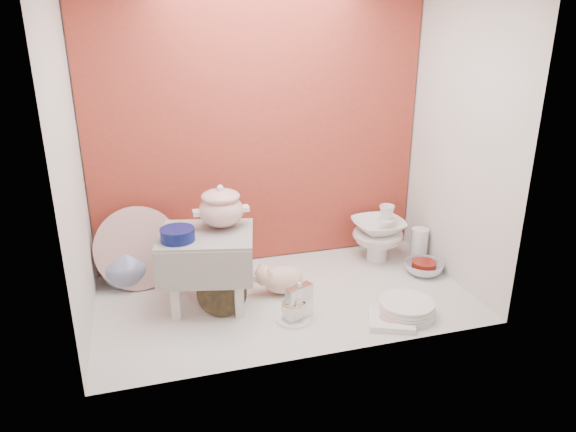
{
  "coord_description": "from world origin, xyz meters",
  "views": [
    {
      "loc": [
        -0.63,
        -2.22,
        1.29
      ],
      "look_at": [
        0.02,
        0.02,
        0.42
      ],
      "focal_mm": 33.1,
      "sensor_mm": 36.0,
      "label": 1
    }
  ],
  "objects_px": {
    "blue_white_vase": "(125,261)",
    "porcelain_tower": "(378,233)",
    "step_stool": "(208,269)",
    "plush_pig": "(283,279)",
    "floral_platter": "(138,248)",
    "gold_rim_teacup": "(293,310)",
    "crystal_bowl": "(424,268)",
    "dinner_plate_stack": "(406,308)",
    "mantel_clock": "(299,301)",
    "soup_tureen": "(221,206)"
  },
  "relations": [
    {
      "from": "mantel_clock",
      "to": "crystal_bowl",
      "type": "height_order",
      "value": "mantel_clock"
    },
    {
      "from": "floral_platter",
      "to": "blue_white_vase",
      "type": "xyz_separation_m",
      "value": [
        -0.07,
        0.03,
        -0.08
      ]
    },
    {
      "from": "mantel_clock",
      "to": "dinner_plate_stack",
      "type": "bearing_deg",
      "value": -35.23
    },
    {
      "from": "blue_white_vase",
      "to": "crystal_bowl",
      "type": "height_order",
      "value": "blue_white_vase"
    },
    {
      "from": "blue_white_vase",
      "to": "dinner_plate_stack",
      "type": "distance_m",
      "value": 1.42
    },
    {
      "from": "blue_white_vase",
      "to": "mantel_clock",
      "type": "height_order",
      "value": "blue_white_vase"
    },
    {
      "from": "soup_tureen",
      "to": "dinner_plate_stack",
      "type": "relative_size",
      "value": 0.95
    },
    {
      "from": "floral_platter",
      "to": "mantel_clock",
      "type": "bearing_deg",
      "value": -38.81
    },
    {
      "from": "dinner_plate_stack",
      "to": "porcelain_tower",
      "type": "relative_size",
      "value": 0.81
    },
    {
      "from": "step_stool",
      "to": "blue_white_vase",
      "type": "bearing_deg",
      "value": 152.78
    },
    {
      "from": "floral_platter",
      "to": "plush_pig",
      "type": "bearing_deg",
      "value": -22.61
    },
    {
      "from": "floral_platter",
      "to": "dinner_plate_stack",
      "type": "height_order",
      "value": "floral_platter"
    },
    {
      "from": "plush_pig",
      "to": "porcelain_tower",
      "type": "height_order",
      "value": "porcelain_tower"
    },
    {
      "from": "step_stool",
      "to": "mantel_clock",
      "type": "relative_size",
      "value": 2.23
    },
    {
      "from": "plush_pig",
      "to": "gold_rim_teacup",
      "type": "height_order",
      "value": "plush_pig"
    },
    {
      "from": "step_stool",
      "to": "plush_pig",
      "type": "bearing_deg",
      "value": 13.83
    },
    {
      "from": "step_stool",
      "to": "plush_pig",
      "type": "relative_size",
      "value": 1.65
    },
    {
      "from": "blue_white_vase",
      "to": "gold_rim_teacup",
      "type": "height_order",
      "value": "blue_white_vase"
    },
    {
      "from": "blue_white_vase",
      "to": "gold_rim_teacup",
      "type": "xyz_separation_m",
      "value": [
        0.73,
        -0.58,
        -0.08
      ]
    },
    {
      "from": "gold_rim_teacup",
      "to": "crystal_bowl",
      "type": "relative_size",
      "value": 0.54
    },
    {
      "from": "gold_rim_teacup",
      "to": "plush_pig",
      "type": "bearing_deg",
      "value": 84.38
    },
    {
      "from": "step_stool",
      "to": "blue_white_vase",
      "type": "height_order",
      "value": "step_stool"
    },
    {
      "from": "dinner_plate_stack",
      "to": "porcelain_tower",
      "type": "xyz_separation_m",
      "value": [
        0.13,
        0.6,
        0.13
      ]
    },
    {
      "from": "dinner_plate_stack",
      "to": "crystal_bowl",
      "type": "xyz_separation_m",
      "value": [
        0.29,
        0.36,
        -0.01
      ]
    },
    {
      "from": "blue_white_vase",
      "to": "gold_rim_teacup",
      "type": "distance_m",
      "value": 0.93
    },
    {
      "from": "floral_platter",
      "to": "blue_white_vase",
      "type": "bearing_deg",
      "value": 155.17
    },
    {
      "from": "step_stool",
      "to": "porcelain_tower",
      "type": "distance_m",
      "value": 1.01
    },
    {
      "from": "mantel_clock",
      "to": "gold_rim_teacup",
      "type": "bearing_deg",
      "value": 151.57
    },
    {
      "from": "soup_tureen",
      "to": "blue_white_vase",
      "type": "distance_m",
      "value": 0.64
    },
    {
      "from": "floral_platter",
      "to": "mantel_clock",
      "type": "relative_size",
      "value": 2.23
    },
    {
      "from": "plush_pig",
      "to": "dinner_plate_stack",
      "type": "height_order",
      "value": "plush_pig"
    },
    {
      "from": "blue_white_vase",
      "to": "mantel_clock",
      "type": "distance_m",
      "value": 0.95
    },
    {
      "from": "porcelain_tower",
      "to": "dinner_plate_stack",
      "type": "bearing_deg",
      "value": -102.18
    },
    {
      "from": "blue_white_vase",
      "to": "plush_pig",
      "type": "height_order",
      "value": "blue_white_vase"
    },
    {
      "from": "plush_pig",
      "to": "dinner_plate_stack",
      "type": "relative_size",
      "value": 0.97
    },
    {
      "from": "plush_pig",
      "to": "gold_rim_teacup",
      "type": "distance_m",
      "value": 0.26
    },
    {
      "from": "floral_platter",
      "to": "gold_rim_teacup",
      "type": "relative_size",
      "value": 3.83
    },
    {
      "from": "step_stool",
      "to": "gold_rim_teacup",
      "type": "xyz_separation_m",
      "value": [
        0.34,
        -0.26,
        -0.13
      ]
    },
    {
      "from": "dinner_plate_stack",
      "to": "porcelain_tower",
      "type": "distance_m",
      "value": 0.62
    },
    {
      "from": "plush_pig",
      "to": "blue_white_vase",
      "type": "bearing_deg",
      "value": -179.34
    },
    {
      "from": "porcelain_tower",
      "to": "gold_rim_teacup",
      "type": "bearing_deg",
      "value": -142.47
    },
    {
      "from": "step_stool",
      "to": "soup_tureen",
      "type": "bearing_deg",
      "value": 45.1
    },
    {
      "from": "crystal_bowl",
      "to": "plush_pig",
      "type": "bearing_deg",
      "value": 179.73
    },
    {
      "from": "step_stool",
      "to": "porcelain_tower",
      "type": "relative_size",
      "value": 1.3
    },
    {
      "from": "plush_pig",
      "to": "gold_rim_teacup",
      "type": "bearing_deg",
      "value": -72.13
    },
    {
      "from": "gold_rim_teacup",
      "to": "dinner_plate_stack",
      "type": "bearing_deg",
      "value": -11.31
    },
    {
      "from": "blue_white_vase",
      "to": "porcelain_tower",
      "type": "bearing_deg",
      "value": -3.52
    },
    {
      "from": "gold_rim_teacup",
      "to": "dinner_plate_stack",
      "type": "xyz_separation_m",
      "value": [
        0.51,
        -0.1,
        -0.02
      ]
    },
    {
      "from": "mantel_clock",
      "to": "crystal_bowl",
      "type": "distance_m",
      "value": 0.83
    },
    {
      "from": "soup_tureen",
      "to": "blue_white_vase",
      "type": "relative_size",
      "value": 0.96
    }
  ]
}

